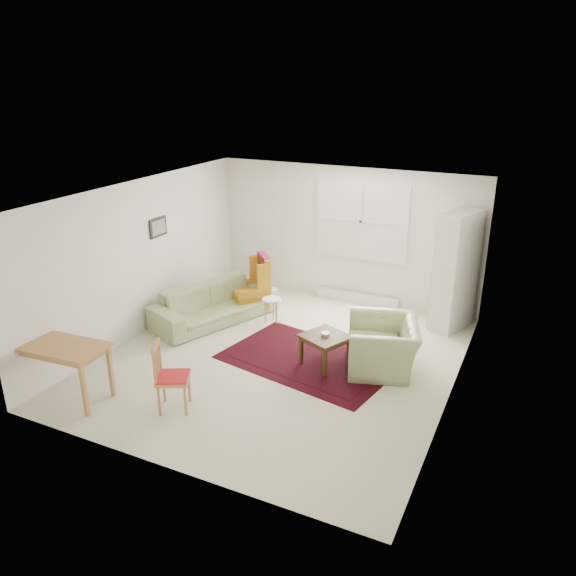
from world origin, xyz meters
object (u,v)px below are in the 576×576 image
at_px(sofa, 214,297).
at_px(cabinet, 456,271).
at_px(armchair, 383,341).
at_px(desk_chair, 173,376).
at_px(coffee_table, 325,350).
at_px(wingback_chair, 250,284).
at_px(stool, 272,310).
at_px(desk, 63,371).

height_order(sofa, cabinet, cabinet).
distance_m(armchair, desk_chair, 3.01).
height_order(coffee_table, desk_chair, desk_chair).
height_order(armchair, wingback_chair, wingback_chair).
height_order(stool, desk_chair, desk_chair).
relative_size(wingback_chair, coffee_table, 1.76).
height_order(sofa, armchair, sofa).
distance_m(coffee_table, desk_chair, 2.31).
distance_m(armchair, stool, 2.32).
height_order(wingback_chair, stool, wingback_chair).
relative_size(sofa, cabinet, 1.10).
bearing_deg(armchair, wingback_chair, -129.35).
xyz_separation_m(coffee_table, stool, (-1.41, 1.04, -0.02)).
bearing_deg(sofa, cabinet, -46.06).
bearing_deg(sofa, coffee_table, -83.63).
xyz_separation_m(wingback_chair, cabinet, (3.40, 0.85, 0.48)).
bearing_deg(coffee_table, wingback_chair, 146.64).
height_order(cabinet, desk_chair, cabinet).
relative_size(armchair, desk_chair, 1.21).
bearing_deg(desk, wingback_chair, 77.53).
distance_m(sofa, coffee_table, 2.42).
bearing_deg(wingback_chair, cabinet, 60.74).
height_order(wingback_chair, desk_chair, wingback_chair).
bearing_deg(wingback_chair, desk, -55.79).
bearing_deg(cabinet, desk_chair, -103.27).
height_order(sofa, wingback_chair, wingback_chair).
height_order(stool, desk, desk).
height_order(stool, cabinet, cabinet).
relative_size(wingback_chair, desk_chair, 1.13).
bearing_deg(coffee_table, cabinet, 56.54).
distance_m(stool, desk, 3.61).
bearing_deg(desk, desk_chair, 15.24).
xyz_separation_m(cabinet, desk, (-4.20, -4.45, -0.61)).
relative_size(sofa, armchair, 1.96).
bearing_deg(wingback_chair, stool, 22.12).
height_order(armchair, coffee_table, armchair).
bearing_deg(cabinet, sofa, -137.41).
relative_size(coffee_table, stool, 1.36).
xyz_separation_m(desk, desk_chair, (1.47, 0.40, 0.07)).
xyz_separation_m(armchair, cabinet, (0.64, 1.87, 0.56)).
bearing_deg(coffee_table, desk_chair, -124.51).
xyz_separation_m(wingback_chair, stool, (0.57, -0.26, -0.30)).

